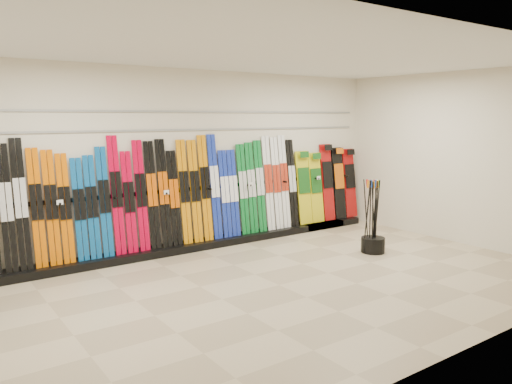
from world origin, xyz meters
TOP-DOWN VIEW (x-y plane):
  - floor at (0.00, 0.00)m, footprint 8.00×8.00m
  - back_wall at (0.00, 2.50)m, footprint 8.00×0.00m
  - right_wall at (4.00, 0.00)m, footprint 0.00×5.00m
  - ceiling at (0.00, 0.00)m, footprint 8.00×8.00m
  - ski_rack_base at (0.22, 2.28)m, footprint 8.00×0.40m
  - skis at (-0.44, 2.34)m, footprint 5.37×0.26m
  - snowboards at (3.09, 2.35)m, footprint 1.59×0.24m
  - pole_bin at (2.26, 0.39)m, footprint 0.39×0.39m
  - ski_poles at (2.24, 0.40)m, footprint 0.30×0.30m
  - slatwall_rail_0 at (0.00, 2.48)m, footprint 7.60×0.02m
  - slatwall_rail_1 at (0.00, 2.48)m, footprint 7.60×0.02m

SIDE VIEW (x-z plane):
  - floor at x=0.00m, z-range 0.00..0.00m
  - ski_rack_base at x=0.22m, z-range 0.00..0.12m
  - pole_bin at x=2.26m, z-range 0.00..0.25m
  - ski_poles at x=2.24m, z-range 0.02..1.20m
  - snowboards at x=3.09m, z-range 0.07..1.62m
  - skis at x=-0.44m, z-range 0.05..1.86m
  - back_wall at x=0.00m, z-range -2.50..5.50m
  - right_wall at x=4.00m, z-range -1.00..4.00m
  - slatwall_rail_0 at x=0.00m, z-range 1.98..2.02m
  - slatwall_rail_1 at x=0.00m, z-range 2.28..2.31m
  - ceiling at x=0.00m, z-range 3.00..3.00m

